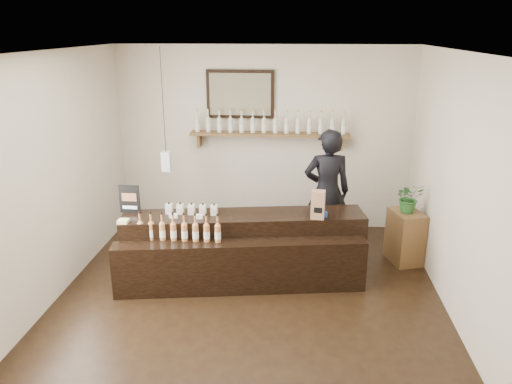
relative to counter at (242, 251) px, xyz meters
The scene contains 10 objects.
ground 0.72m from the counter, 78.05° to the right, with size 5.00×5.00×0.00m, color black.
room_shell 1.44m from the counter, 78.05° to the right, with size 5.00×5.00×5.00m.
back_wall_decor 2.24m from the counter, 90.46° to the left, with size 2.66×0.96×1.69m.
counter is the anchor object (origin of this frame).
promo_sign 1.53m from the counter, behind, with size 0.26×0.03×0.36m.
paper_bag 1.10m from the counter, ahead, with size 0.18×0.14×0.35m.
tape_dispenser 1.08m from the counter, ahead, with size 0.15×0.08×0.12m.
side_cabinet 2.24m from the counter, 18.33° to the left, with size 0.48×0.57×0.71m.
potted_plant 2.30m from the counter, 18.33° to the left, with size 0.36×0.31×0.40m, color #275C25.
shopkeeper 1.56m from the counter, 41.96° to the left, with size 0.72×0.48×1.99m, color black.
Camera 1 is at (0.52, -5.02, 3.04)m, focal length 35.00 mm.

